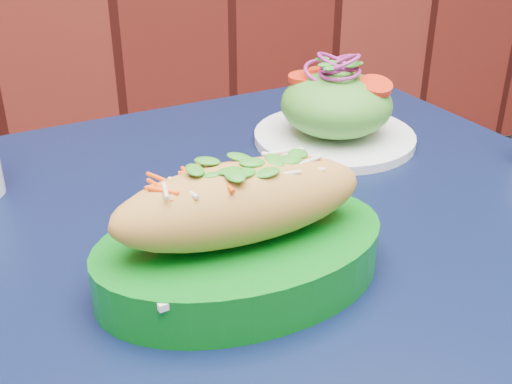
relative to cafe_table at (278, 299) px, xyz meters
name	(u,v)px	position (x,y,z in m)	size (l,w,h in m)	color
cafe_table	(278,299)	(0.00, 0.00, 0.00)	(0.93, 0.93, 0.75)	black
banh_mi_basket	(241,235)	(-0.06, -0.07, 0.14)	(0.28, 0.20, 0.12)	#076A14
salad_plate	(336,110)	(0.15, 0.20, 0.13)	(0.22, 0.22, 0.12)	white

